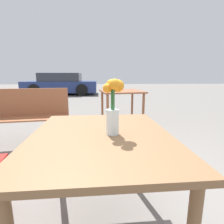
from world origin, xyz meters
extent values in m
cube|color=brown|center=(0.00, 0.00, 0.69)|extent=(0.82, 1.00, 0.03)
cylinder|color=brown|center=(-0.35, 0.42, 0.34)|extent=(0.05, 0.05, 0.68)
cylinder|color=brown|center=(0.33, 0.44, 0.34)|extent=(0.05, 0.05, 0.68)
cylinder|color=silver|center=(0.07, -0.01, 0.78)|extent=(0.07, 0.07, 0.14)
cylinder|color=silver|center=(0.07, -0.01, 0.75)|extent=(0.06, 0.06, 0.08)
cylinder|color=#337038|center=(0.07, -0.01, 0.84)|extent=(0.01, 0.01, 0.24)
sphere|color=orange|center=(0.10, 0.00, 0.98)|extent=(0.07, 0.07, 0.07)
cylinder|color=#337038|center=(0.06, 0.00, 0.85)|extent=(0.01, 0.01, 0.26)
sphere|color=orange|center=(0.06, 0.03, 0.99)|extent=(0.05, 0.05, 0.05)
cylinder|color=#337038|center=(0.06, -0.01, 0.84)|extent=(0.01, 0.01, 0.24)
sphere|color=orange|center=(0.04, 0.00, 0.97)|extent=(0.05, 0.05, 0.05)
cylinder|color=#337038|center=(0.07, -0.02, 0.85)|extent=(0.01, 0.01, 0.26)
sphere|color=orange|center=(0.07, -0.04, 0.99)|extent=(0.06, 0.06, 0.06)
cylinder|color=red|center=(-0.74, 0.30, 0.21)|extent=(0.03, 0.03, 0.42)
cube|color=brown|center=(-1.43, 1.63, 0.65)|extent=(1.85, 0.27, 0.40)
cube|color=brown|center=(-0.54, 1.58, 0.21)|extent=(0.10, 0.33, 0.43)
cube|color=brown|center=(0.45, 2.74, 0.70)|extent=(0.95, 0.96, 0.03)
cylinder|color=brown|center=(0.13, 2.33, 0.34)|extent=(0.05, 0.05, 0.69)
cylinder|color=brown|center=(0.85, 2.42, 0.34)|extent=(0.05, 0.05, 0.69)
cylinder|color=brown|center=(0.04, 3.05, 0.34)|extent=(0.05, 0.05, 0.69)
cylinder|color=brown|center=(0.76, 3.15, 0.34)|extent=(0.05, 0.05, 0.69)
cube|color=navy|center=(-2.14, 8.86, 0.43)|extent=(3.83, 1.68, 0.58)
cube|color=#2D333D|center=(-2.14, 8.86, 0.94)|extent=(2.11, 1.54, 0.44)
cylinder|color=black|center=(-3.32, 8.06, 0.30)|extent=(0.60, 0.18, 0.60)
cylinder|color=black|center=(-3.33, 9.64, 0.30)|extent=(0.60, 0.18, 0.60)
cylinder|color=black|center=(-0.95, 8.07, 0.30)|extent=(0.60, 0.18, 0.60)
cylinder|color=black|center=(-0.96, 9.65, 0.30)|extent=(0.60, 0.18, 0.60)
camera|label=1|loc=(0.00, -0.96, 1.04)|focal=28.00mm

